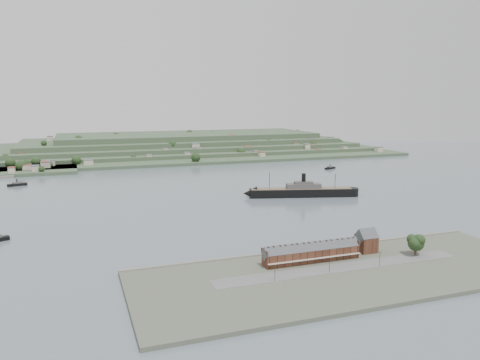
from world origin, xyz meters
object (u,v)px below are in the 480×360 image
object	(u,v)px
steamship	(298,192)
terrace_row	(311,253)
gabled_building	(366,241)
fig_tree	(417,242)

from	to	relation	value
steamship	terrace_row	bearing A→B (deg)	-114.53
terrace_row	gabled_building	world-z (taller)	gabled_building
gabled_building	fig_tree	world-z (taller)	gabled_building
terrace_row	steamship	distance (m)	181.85
steamship	fig_tree	size ratio (longest dim) A/B	8.39
gabled_building	fig_tree	xyz separation A→B (m)	(22.66, -15.32, 1.51)
gabled_building	fig_tree	size ratio (longest dim) A/B	1.12
terrace_row	gabled_building	distance (m)	37.74
terrace_row	fig_tree	world-z (taller)	fig_tree
terrace_row	fig_tree	size ratio (longest dim) A/B	4.41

